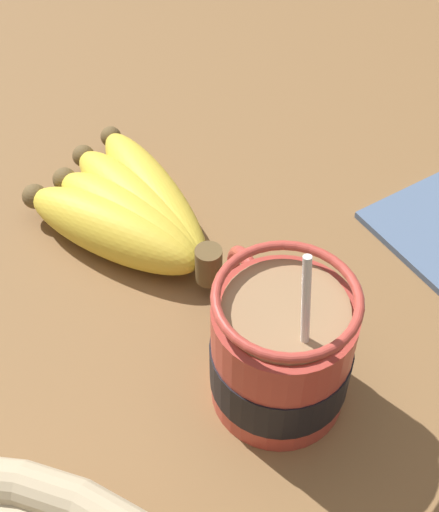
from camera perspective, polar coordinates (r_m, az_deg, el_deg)
The scene contains 3 objects.
table at distance 52.94cm, azimuth 6.17°, elevation -7.09°, with size 113.82×113.82×2.86cm.
coffee_mug at distance 45.22cm, azimuth 4.87°, elevation -7.61°, with size 12.73×9.00×15.19cm.
banana_bunch at distance 56.97cm, azimuth -7.05°, elevation 3.51°, with size 20.02×13.86×4.54cm.
Camera 1 is at (-25.94, 16.43, 44.55)cm, focal length 50.00 mm.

